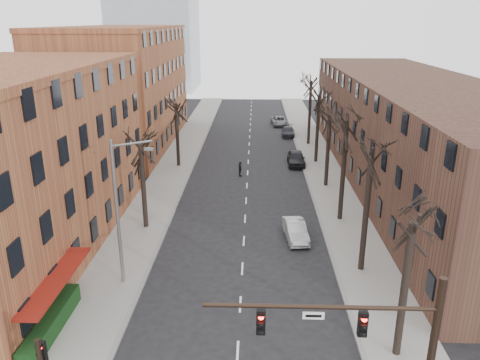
{
  "coord_description": "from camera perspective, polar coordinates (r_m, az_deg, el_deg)",
  "views": [
    {
      "loc": [
        0.73,
        -14.7,
        15.26
      ],
      "look_at": [
        -0.34,
        18.01,
        4.0
      ],
      "focal_mm": 35.0,
      "sensor_mm": 36.0,
      "label": 1
    }
  ],
  "objects": [
    {
      "name": "tree_left_b",
      "position": [
        51.71,
        -7.48,
        1.65
      ],
      "size": [
        5.2,
        5.2,
        9.5
      ],
      "primitive_type": null,
      "color": "black",
      "rests_on": "ground"
    },
    {
      "name": "building_left_near",
      "position": [
        35.32,
        -26.49,
        1.75
      ],
      "size": [
        12.0,
        26.0,
        12.0
      ],
      "primitive_type": "cube",
      "color": "brown",
      "rests_on": "ground"
    },
    {
      "name": "parked_car_near",
      "position": [
        51.99,
        6.85,
        2.68
      ],
      "size": [
        1.86,
        4.6,
        1.57
      ],
      "primitive_type": "imported",
      "rotation": [
        0.0,
        0.0,
        -0.0
      ],
      "color": "black",
      "rests_on": "ground"
    },
    {
      "name": "tree_right_c",
      "position": [
        38.53,
        12.04,
        -4.79
      ],
      "size": [
        5.2,
        5.2,
        11.6
      ],
      "primitive_type": null,
      "color": "black",
      "rests_on": "ground"
    },
    {
      "name": "sidewalk_right",
      "position": [
        52.48,
        9.77,
        1.88
      ],
      "size": [
        4.0,
        90.0,
        0.15
      ],
      "primitive_type": "cube",
      "color": "gray",
      "rests_on": "ground"
    },
    {
      "name": "parked_car_mid",
      "position": [
        65.15,
        5.88,
        5.9
      ],
      "size": [
        1.93,
        4.34,
        1.24
      ],
      "primitive_type": "imported",
      "rotation": [
        0.0,
        0.0,
        -0.04
      ],
      "color": "black",
      "rests_on": "ground"
    },
    {
      "name": "building_left_far",
      "position": [
        61.59,
        -14.15,
        10.72
      ],
      "size": [
        12.0,
        28.0,
        14.0
      ],
      "primitive_type": "cube",
      "color": "brown",
      "rests_on": "ground"
    },
    {
      "name": "tree_right_f",
      "position": [
        61.04,
        8.3,
        4.3
      ],
      "size": [
        5.2,
        5.2,
        11.6
      ],
      "primitive_type": null,
      "color": "black",
      "rests_on": "ground"
    },
    {
      "name": "building_right",
      "position": [
        48.34,
        20.35,
        5.54
      ],
      "size": [
        12.0,
        50.0,
        10.0
      ],
      "primitive_type": "cube",
      "color": "#492F22",
      "rests_on": "ground"
    },
    {
      "name": "tree_right_a",
      "position": [
        25.1,
        18.45,
        -19.61
      ],
      "size": [
        5.2,
        5.2,
        10.0
      ],
      "primitive_type": null,
      "color": "black",
      "rests_on": "ground"
    },
    {
      "name": "sidewalk_left",
      "position": [
        52.7,
        -7.74,
        2.06
      ],
      "size": [
        4.0,
        90.0,
        0.15
      ],
      "primitive_type": "cube",
      "color": "gray",
      "rests_on": "ground"
    },
    {
      "name": "awning_left",
      "position": [
        27.64,
        -20.82,
        -15.94
      ],
      "size": [
        1.2,
        7.0,
        0.15
      ],
      "primitive_type": "cube",
      "color": "maroon",
      "rests_on": "ground"
    },
    {
      "name": "pedestrian_crossing",
      "position": [
        47.79,
        0.01,
        1.34
      ],
      "size": [
        0.6,
        0.97,
        1.54
      ],
      "primitive_type": "imported",
      "rotation": [
        0.0,
        0.0,
        1.84
      ],
      "color": "black",
      "rests_on": "ground"
    },
    {
      "name": "tree_right_b",
      "position": [
        31.51,
        14.48,
        -10.64
      ],
      "size": [
        5.2,
        5.2,
        10.8
      ],
      "primitive_type": null,
      "color": "black",
      "rests_on": "ground"
    },
    {
      "name": "signal_mast_arm",
      "position": [
        18.11,
        17.57,
        -18.89
      ],
      "size": [
        8.14,
        0.3,
        7.2
      ],
      "color": "black",
      "rests_on": "ground"
    },
    {
      "name": "tree_left_a",
      "position": [
        37.03,
        -11.35,
        -5.75
      ],
      "size": [
        5.2,
        5.2,
        9.5
      ],
      "primitive_type": null,
      "color": "black",
      "rests_on": "ground"
    },
    {
      "name": "tree_right_e",
      "position": [
        53.39,
        9.2,
        2.13
      ],
      "size": [
        5.2,
        5.2,
        10.8
      ],
      "primitive_type": null,
      "color": "black",
      "rests_on": "ground"
    },
    {
      "name": "parked_car_far",
      "position": [
        71.87,
        4.8,
        7.18
      ],
      "size": [
        2.57,
        4.84,
        1.3
      ],
      "primitive_type": "imported",
      "rotation": [
        0.0,
        0.0,
        0.09
      ],
      "color": "slate",
      "rests_on": "ground"
    },
    {
      "name": "streetlight",
      "position": [
        27.84,
        -14.46,
        -3.24
      ],
      "size": [
        2.45,
        0.22,
        9.03
      ],
      "color": "slate",
      "rests_on": "ground"
    },
    {
      "name": "silver_sedan",
      "position": [
        34.59,
        6.79,
        -6.12
      ],
      "size": [
        1.82,
        4.15,
        1.33
      ],
      "primitive_type": "imported",
      "rotation": [
        0.0,
        0.0,
        0.11
      ],
      "color": "#A4A7AB",
      "rests_on": "ground"
    },
    {
      "name": "hedge",
      "position": [
        26.57,
        -22.01,
        -15.94
      ],
      "size": [
        0.8,
        6.0,
        1.0
      ],
      "primitive_type": "cube",
      "color": "#143813",
      "rests_on": "sidewalk_left"
    },
    {
      "name": "tree_right_d",
      "position": [
        45.86,
        10.39,
        -0.77
      ],
      "size": [
        5.2,
        5.2,
        10.0
      ],
      "primitive_type": null,
      "color": "black",
      "rests_on": "ground"
    }
  ]
}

